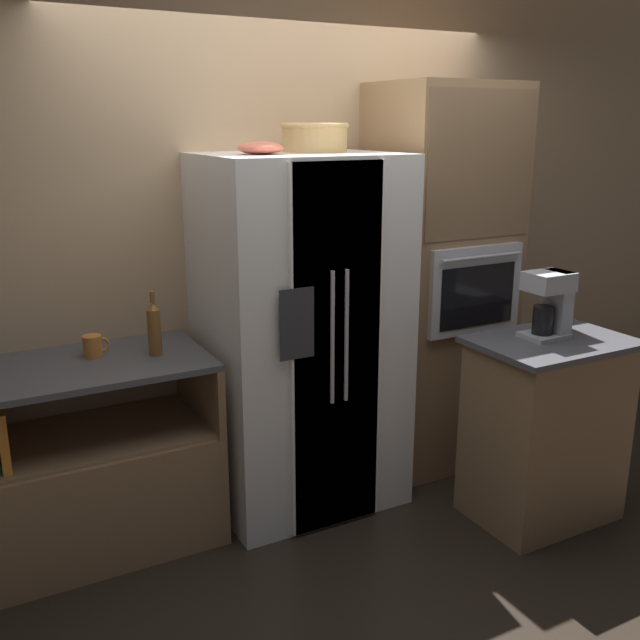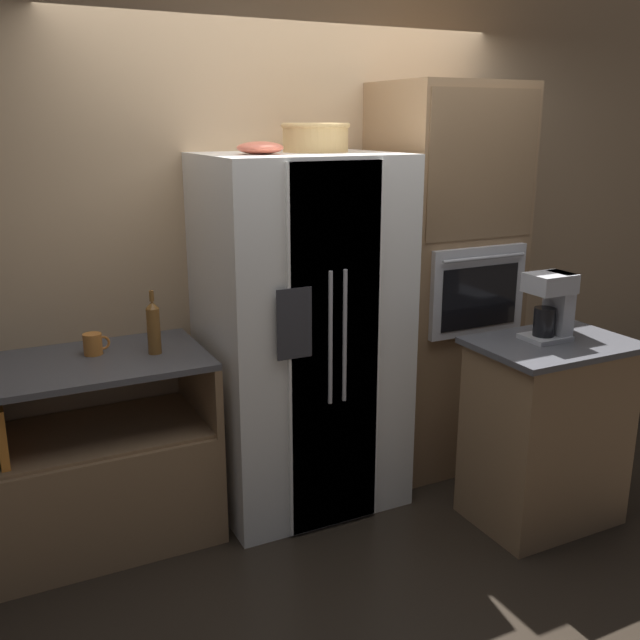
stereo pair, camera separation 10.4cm
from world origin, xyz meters
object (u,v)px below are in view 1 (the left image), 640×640
(wall_oven, at_px, (439,280))
(coffee_maker, at_px, (551,301))
(fruit_bowl, at_px, (260,148))
(refrigerator, at_px, (301,335))
(bottle_tall, at_px, (154,328))
(mug, at_px, (93,346))
(wicker_basket, at_px, (314,136))

(wall_oven, height_order, coffee_maker, wall_oven)
(wall_oven, distance_m, fruit_bowl, 1.39)
(refrigerator, xyz_separation_m, bottle_tall, (-0.76, 0.02, 0.13))
(refrigerator, relative_size, wall_oven, 0.84)
(fruit_bowl, xyz_separation_m, mug, (-0.81, 0.16, -0.90))
(wicker_basket, xyz_separation_m, coffee_maker, (0.88, -0.82, -0.78))
(mug, bearing_deg, wall_oven, -1.95)
(wall_oven, distance_m, wicker_basket, 1.15)
(mug, distance_m, coffee_maker, 2.21)
(refrigerator, height_order, mug, refrigerator)
(fruit_bowl, distance_m, bottle_tall, 0.98)
(fruit_bowl, height_order, bottle_tall, fruit_bowl)
(refrigerator, xyz_separation_m, mug, (-1.02, 0.14, 0.05))
(wall_oven, height_order, mug, wall_oven)
(mug, relative_size, coffee_maker, 0.38)
(wall_oven, bearing_deg, bottle_tall, -178.40)
(mug, height_order, coffee_maker, coffee_maker)
(bottle_tall, relative_size, mug, 2.46)
(fruit_bowl, relative_size, coffee_maker, 0.67)
(refrigerator, distance_m, bottle_tall, 0.77)
(wall_oven, distance_m, mug, 1.97)
(wicker_basket, bearing_deg, mug, 177.53)
(refrigerator, bearing_deg, wall_oven, 4.39)
(bottle_tall, height_order, coffee_maker, coffee_maker)
(fruit_bowl, bearing_deg, coffee_maker, -29.84)
(fruit_bowl, bearing_deg, bottle_tall, 174.84)
(wicker_basket, height_order, coffee_maker, wicker_basket)
(wicker_basket, distance_m, bottle_tall, 1.24)
(bottle_tall, xyz_separation_m, mug, (-0.26, 0.11, -0.08))
(fruit_bowl, bearing_deg, mug, 168.54)
(refrigerator, relative_size, wicker_basket, 5.30)
(wall_oven, height_order, bottle_tall, wall_oven)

